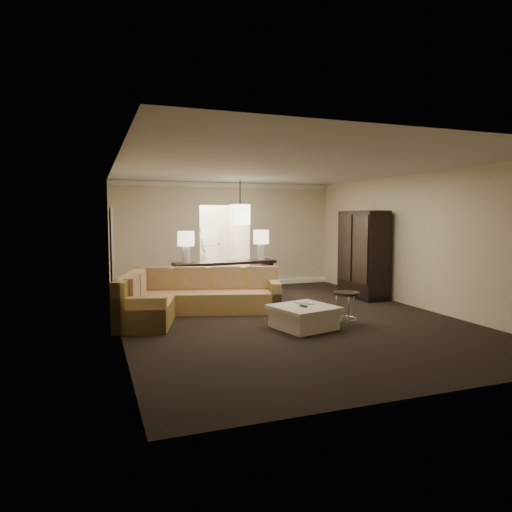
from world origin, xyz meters
name	(u,v)px	position (x,y,z in m)	size (l,w,h in m)	color
ground	(284,317)	(0.00, 0.00, 0.00)	(8.00, 8.00, 0.00)	black
wall_back	(225,235)	(0.00, 4.00, 1.40)	(6.00, 0.04, 2.80)	beige
wall_front	(438,265)	(0.00, -4.00, 1.40)	(6.00, 0.04, 2.80)	beige
wall_left	(117,247)	(-3.00, 0.00, 1.40)	(0.04, 8.00, 2.80)	beige
wall_right	(416,241)	(3.00, 0.00, 1.40)	(0.04, 8.00, 2.80)	beige
ceiling	(285,168)	(0.00, 0.00, 2.80)	(6.00, 8.00, 0.02)	silver
crown_molding	(226,185)	(0.00, 3.95, 2.73)	(6.00, 0.10, 0.12)	white
baseboard	(226,285)	(0.00, 3.95, 0.06)	(6.00, 0.10, 0.12)	white
side_door	(112,255)	(-2.97, 2.80, 1.05)	(0.05, 0.90, 2.10)	silver
foyer	(213,237)	(0.00, 5.34, 1.30)	(1.44, 2.02, 2.80)	silver
sectional_sofa	(188,297)	(-1.68, 0.82, 0.35)	(3.42, 2.49, 0.88)	brown
coffee_table	(304,317)	(-0.03, -0.89, 0.20)	(1.16, 1.16, 0.40)	silver
console_table	(225,277)	(-0.59, 2.00, 0.54)	(2.37, 0.74, 0.90)	black
armoire	(363,256)	(2.59, 1.37, 0.98)	(0.61, 1.42, 2.04)	black
drink_table	(346,301)	(0.80, -0.90, 0.42)	(0.46, 0.46, 0.58)	black
table_lamp_left	(186,242)	(-1.48, 1.92, 1.36)	(0.36, 0.36, 0.69)	silver
table_lamp_right	(261,240)	(0.31, 2.08, 1.36)	(0.36, 0.36, 0.69)	silver
pendant_light	(240,214)	(0.00, 2.70, 1.95)	(0.38, 0.38, 1.09)	black
person	(196,248)	(-0.45, 5.60, 0.96)	(0.69, 0.46, 1.91)	beige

